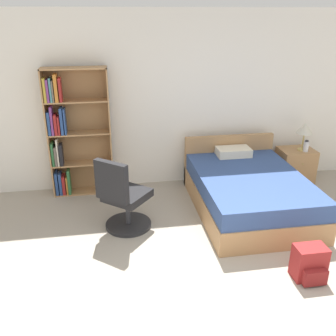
{
  "coord_description": "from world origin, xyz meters",
  "views": [
    {
      "loc": [
        -1.07,
        -2.24,
        2.55
      ],
      "look_at": [
        -0.38,
        1.98,
        0.75
      ],
      "focal_mm": 40.0,
      "sensor_mm": 36.0,
      "label": 1
    }
  ],
  "objects_px": {
    "office_chair": "(123,199)",
    "backpack_red": "(310,264)",
    "bookshelf": "(71,134)",
    "table_lamp": "(305,129)",
    "nightstand": "(295,165)",
    "water_bottle": "(306,146)",
    "bed": "(247,190)"
  },
  "relations": [
    {
      "from": "bed",
      "to": "table_lamp",
      "type": "height_order",
      "value": "table_lamp"
    },
    {
      "from": "bed",
      "to": "backpack_red",
      "type": "height_order",
      "value": "bed"
    },
    {
      "from": "bookshelf",
      "to": "office_chair",
      "type": "distance_m",
      "value": 1.43
    },
    {
      "from": "nightstand",
      "to": "water_bottle",
      "type": "bearing_deg",
      "value": -53.87
    },
    {
      "from": "bookshelf",
      "to": "nightstand",
      "type": "xyz_separation_m",
      "value": [
        3.45,
        -0.13,
        -0.65
      ]
    },
    {
      "from": "water_bottle",
      "to": "bed",
      "type": "bearing_deg",
      "value": -150.12
    },
    {
      "from": "bookshelf",
      "to": "nightstand",
      "type": "relative_size",
      "value": 3.45
    },
    {
      "from": "bookshelf",
      "to": "bed",
      "type": "xyz_separation_m",
      "value": [
        2.36,
        -0.9,
        -0.64
      ]
    },
    {
      "from": "nightstand",
      "to": "water_bottle",
      "type": "distance_m",
      "value": 0.38
    },
    {
      "from": "water_bottle",
      "to": "office_chair",
      "type": "bearing_deg",
      "value": -162.0
    },
    {
      "from": "water_bottle",
      "to": "backpack_red",
      "type": "distance_m",
      "value": 2.46
    },
    {
      "from": "bed",
      "to": "backpack_red",
      "type": "xyz_separation_m",
      "value": [
        0.11,
        -1.51,
        -0.1
      ]
    },
    {
      "from": "bookshelf",
      "to": "water_bottle",
      "type": "xyz_separation_m",
      "value": [
        3.53,
        -0.24,
        -0.3
      ]
    },
    {
      "from": "bookshelf",
      "to": "nightstand",
      "type": "height_order",
      "value": "bookshelf"
    },
    {
      "from": "nightstand",
      "to": "water_bottle",
      "type": "relative_size",
      "value": 2.97
    },
    {
      "from": "table_lamp",
      "to": "water_bottle",
      "type": "relative_size",
      "value": 2.44
    },
    {
      "from": "backpack_red",
      "to": "nightstand",
      "type": "bearing_deg",
      "value": 66.87
    },
    {
      "from": "water_bottle",
      "to": "bookshelf",
      "type": "bearing_deg",
      "value": 176.19
    },
    {
      "from": "water_bottle",
      "to": "backpack_red",
      "type": "xyz_separation_m",
      "value": [
        -1.05,
        -2.18,
        -0.45
      ]
    },
    {
      "from": "office_chair",
      "to": "nightstand",
      "type": "distance_m",
      "value": 2.99
    },
    {
      "from": "bookshelf",
      "to": "nightstand",
      "type": "bearing_deg",
      "value": -2.15
    },
    {
      "from": "bed",
      "to": "water_bottle",
      "type": "distance_m",
      "value": 1.39
    },
    {
      "from": "office_chair",
      "to": "backpack_red",
      "type": "xyz_separation_m",
      "value": [
        1.82,
        -1.25,
        -0.25
      ]
    },
    {
      "from": "bed",
      "to": "nightstand",
      "type": "xyz_separation_m",
      "value": [
        1.09,
        0.78,
        -0.01
      ]
    },
    {
      "from": "backpack_red",
      "to": "bookshelf",
      "type": "bearing_deg",
      "value": 135.66
    },
    {
      "from": "bookshelf",
      "to": "office_chair",
      "type": "height_order",
      "value": "bookshelf"
    },
    {
      "from": "bookshelf",
      "to": "nightstand",
      "type": "distance_m",
      "value": 3.51
    },
    {
      "from": "office_chair",
      "to": "water_bottle",
      "type": "height_order",
      "value": "office_chair"
    },
    {
      "from": "bookshelf",
      "to": "water_bottle",
      "type": "distance_m",
      "value": 3.55
    },
    {
      "from": "backpack_red",
      "to": "table_lamp",
      "type": "bearing_deg",
      "value": 65.34
    },
    {
      "from": "bed",
      "to": "nightstand",
      "type": "bearing_deg",
      "value": 35.46
    },
    {
      "from": "bookshelf",
      "to": "table_lamp",
      "type": "bearing_deg",
      "value": -2.76
    }
  ]
}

